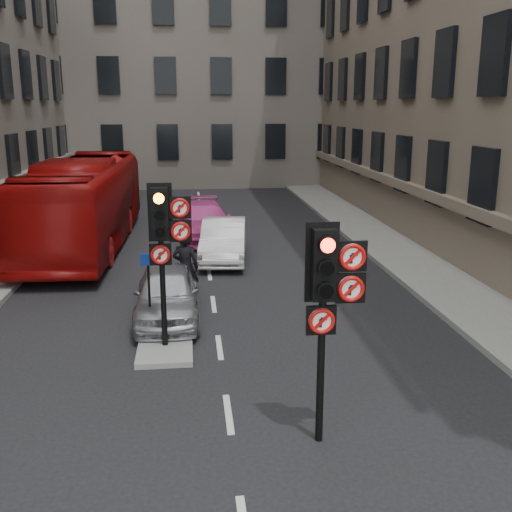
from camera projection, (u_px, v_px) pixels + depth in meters
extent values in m
plane|color=black|center=(238.00, 483.00, 8.60)|extent=(120.00, 120.00, 0.00)
cube|color=gray|center=(414.00, 258.00, 20.92)|extent=(3.00, 50.00, 0.16)
cube|color=gray|center=(165.00, 347.00, 13.27)|extent=(1.20, 2.00, 0.12)
cube|color=gray|center=(193.00, 37.00, 42.74)|extent=(30.00, 14.00, 20.00)
cylinder|color=black|center=(321.00, 372.00, 9.42)|extent=(0.12, 0.12, 2.40)
cube|color=black|center=(324.00, 264.00, 8.99)|extent=(0.36, 0.28, 1.10)
cube|color=black|center=(322.00, 262.00, 9.11)|extent=(0.52, 0.03, 1.25)
cylinder|color=#FF1407|center=(328.00, 246.00, 8.66)|extent=(0.22, 0.01, 0.22)
cylinder|color=black|center=(327.00, 269.00, 8.75)|extent=(0.22, 0.01, 0.22)
cylinder|color=black|center=(327.00, 292.00, 8.84)|extent=(0.22, 0.01, 0.22)
cube|color=black|center=(352.00, 256.00, 8.98)|extent=(0.47, 0.05, 0.47)
cylinder|color=white|center=(352.00, 257.00, 8.95)|extent=(0.41, 0.02, 0.41)
torus|color=#BF0C0A|center=(353.00, 257.00, 8.93)|extent=(0.41, 0.06, 0.41)
cube|color=#BF0C0A|center=(353.00, 257.00, 8.93)|extent=(0.25, 0.01, 0.25)
cube|color=black|center=(350.00, 288.00, 9.11)|extent=(0.47, 0.05, 0.47)
cylinder|color=white|center=(351.00, 289.00, 9.07)|extent=(0.41, 0.02, 0.41)
torus|color=#BF0C0A|center=(351.00, 289.00, 9.05)|extent=(0.41, 0.06, 0.41)
cube|color=#BF0C0A|center=(351.00, 289.00, 9.05)|extent=(0.25, 0.01, 0.25)
cube|color=black|center=(321.00, 320.00, 9.18)|extent=(0.47, 0.05, 0.47)
cylinder|color=white|center=(322.00, 321.00, 9.14)|extent=(0.41, 0.02, 0.41)
torus|color=#BF0C0A|center=(322.00, 321.00, 9.13)|extent=(0.41, 0.06, 0.41)
cube|color=#BF0C0A|center=(322.00, 322.00, 9.12)|extent=(0.25, 0.01, 0.25)
cylinder|color=black|center=(163.00, 293.00, 12.96)|extent=(0.12, 0.12, 2.40)
cube|color=black|center=(160.00, 213.00, 12.53)|extent=(0.36, 0.28, 1.10)
cube|color=black|center=(160.00, 212.00, 12.65)|extent=(0.52, 0.03, 1.25)
cylinder|color=orange|center=(159.00, 199.00, 12.20)|extent=(0.22, 0.02, 0.22)
cylinder|color=black|center=(159.00, 215.00, 12.29)|extent=(0.22, 0.02, 0.22)
cylinder|color=black|center=(160.00, 232.00, 12.38)|extent=(0.22, 0.02, 0.22)
cube|color=black|center=(180.00, 208.00, 12.52)|extent=(0.47, 0.05, 0.47)
cylinder|color=white|center=(180.00, 208.00, 12.49)|extent=(0.41, 0.02, 0.41)
torus|color=#BF0C0A|center=(180.00, 208.00, 12.47)|extent=(0.41, 0.06, 0.41)
cube|color=#BF0C0A|center=(180.00, 208.00, 12.47)|extent=(0.25, 0.02, 0.25)
cube|color=black|center=(181.00, 231.00, 12.65)|extent=(0.47, 0.05, 0.47)
cylinder|color=white|center=(181.00, 231.00, 12.61)|extent=(0.41, 0.02, 0.41)
torus|color=#BF0C0A|center=(181.00, 231.00, 12.59)|extent=(0.41, 0.06, 0.41)
cube|color=#BF0C0A|center=(181.00, 231.00, 12.59)|extent=(0.25, 0.02, 0.25)
cube|color=black|center=(161.00, 254.00, 12.72)|extent=(0.47, 0.05, 0.47)
cylinder|color=white|center=(160.00, 255.00, 12.68)|extent=(0.41, 0.02, 0.41)
torus|color=#BF0C0A|center=(160.00, 255.00, 12.67)|extent=(0.41, 0.06, 0.41)
cube|color=#BF0C0A|center=(160.00, 255.00, 12.66)|extent=(0.25, 0.02, 0.25)
imported|color=#979A9E|center=(167.00, 293.00, 15.04)|extent=(1.61, 3.95, 1.34)
imported|color=silver|center=(224.00, 240.00, 20.83)|extent=(1.92, 4.40, 1.41)
imported|color=#C93B8F|center=(204.00, 221.00, 24.16)|extent=(2.50, 5.14, 1.44)
imported|color=maroon|center=(85.00, 203.00, 22.58)|extent=(3.13, 12.11, 3.35)
imported|color=black|center=(191.00, 273.00, 17.63)|extent=(0.56, 1.56, 0.92)
imported|color=black|center=(186.00, 267.00, 16.28)|extent=(0.82, 0.65, 1.98)
cylinder|color=black|center=(149.00, 295.00, 13.71)|extent=(0.06, 0.06, 1.87)
cube|color=navy|center=(148.00, 259.00, 13.45)|extent=(0.33, 0.04, 0.26)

